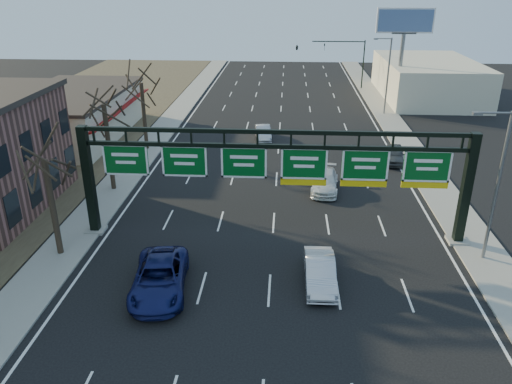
# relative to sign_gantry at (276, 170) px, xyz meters

# --- Properties ---
(ground) EXTENTS (160.00, 160.00, 0.00)m
(ground) POSITION_rel_sign_gantry_xyz_m (-0.16, -8.00, -4.63)
(ground) COLOR black
(ground) RESTS_ON ground
(sidewalk_left) EXTENTS (3.00, 120.00, 0.12)m
(sidewalk_left) POSITION_rel_sign_gantry_xyz_m (-12.96, 12.00, -4.57)
(sidewalk_left) COLOR gray
(sidewalk_left) RESTS_ON ground
(sidewalk_right) EXTENTS (3.00, 120.00, 0.12)m
(sidewalk_right) POSITION_rel_sign_gantry_xyz_m (12.64, 12.00, -4.57)
(sidewalk_right) COLOR gray
(sidewalk_right) RESTS_ON ground
(lane_markings) EXTENTS (21.60, 120.00, 0.01)m
(lane_markings) POSITION_rel_sign_gantry_xyz_m (-0.16, 12.00, -4.62)
(lane_markings) COLOR white
(lane_markings) RESTS_ON ground
(sign_gantry) EXTENTS (24.60, 1.20, 7.20)m
(sign_gantry) POSITION_rel_sign_gantry_xyz_m (0.00, 0.00, 0.00)
(sign_gantry) COLOR black
(sign_gantry) RESTS_ON ground
(cream_strip) EXTENTS (10.90, 18.40, 4.70)m
(cream_strip) POSITION_rel_sign_gantry_xyz_m (-21.64, 21.00, -2.27)
(cream_strip) COLOR beige
(cream_strip) RESTS_ON ground
(building_right_distant) EXTENTS (12.00, 20.00, 5.00)m
(building_right_distant) POSITION_rel_sign_gantry_xyz_m (19.84, 42.00, -2.13)
(building_right_distant) COLOR beige
(building_right_distant) RESTS_ON ground
(tree_gantry) EXTENTS (3.60, 3.60, 8.48)m
(tree_gantry) POSITION_rel_sign_gantry_xyz_m (-12.96, -3.00, 2.48)
(tree_gantry) COLOR black
(tree_gantry) RESTS_ON sidewalk_left
(tree_mid) EXTENTS (3.60, 3.60, 9.24)m
(tree_mid) POSITION_rel_sign_gantry_xyz_m (-12.96, 7.00, 3.23)
(tree_mid) COLOR black
(tree_mid) RESTS_ON sidewalk_left
(tree_far) EXTENTS (3.60, 3.60, 8.86)m
(tree_far) POSITION_rel_sign_gantry_xyz_m (-12.96, 17.00, 2.86)
(tree_far) COLOR black
(tree_far) RESTS_ON sidewalk_left
(streetlight_near) EXTENTS (2.15, 0.22, 9.00)m
(streetlight_near) POSITION_rel_sign_gantry_xyz_m (12.31, -2.00, 0.45)
(streetlight_near) COLOR slate
(streetlight_near) RESTS_ON sidewalk_right
(streetlight_far) EXTENTS (2.15, 0.22, 9.00)m
(streetlight_far) POSITION_rel_sign_gantry_xyz_m (12.31, 32.00, 0.45)
(streetlight_far) COLOR slate
(streetlight_far) RESTS_ON sidewalk_right
(billboard_right) EXTENTS (7.00, 0.50, 12.00)m
(billboard_right) POSITION_rel_sign_gantry_xyz_m (14.84, 36.98, 4.43)
(billboard_right) COLOR slate
(billboard_right) RESTS_ON ground
(traffic_signal_mast) EXTENTS (10.16, 0.54, 7.00)m
(traffic_signal_mast) POSITION_rel_sign_gantry_xyz_m (5.53, 47.00, 0.87)
(traffic_signal_mast) COLOR black
(traffic_signal_mast) RESTS_ON ground
(car_blue_suv) EXTENTS (3.43, 6.24, 1.65)m
(car_blue_suv) POSITION_rel_sign_gantry_xyz_m (-5.99, -6.45, -3.80)
(car_blue_suv) COLOR #121953
(car_blue_suv) RESTS_ON ground
(car_silver_sedan) EXTENTS (1.65, 4.61, 1.51)m
(car_silver_sedan) POSITION_rel_sign_gantry_xyz_m (2.56, -5.23, -3.87)
(car_silver_sedan) COLOR silver
(car_silver_sedan) RESTS_ON ground
(car_white_wagon) EXTENTS (2.47, 5.13, 1.44)m
(car_white_wagon) POSITION_rel_sign_gantry_xyz_m (3.67, 7.96, -3.91)
(car_white_wagon) COLOR white
(car_white_wagon) RESTS_ON ground
(car_grey_far) EXTENTS (2.50, 4.59, 1.48)m
(car_grey_far) POSITION_rel_sign_gantry_xyz_m (10.34, 14.83, -3.89)
(car_grey_far) COLOR #3F4244
(car_grey_far) RESTS_ON ground
(car_silver_distant) EXTENTS (1.95, 4.31, 1.37)m
(car_silver_distant) POSITION_rel_sign_gantry_xyz_m (-1.81, 21.03, -3.94)
(car_silver_distant) COLOR #B0B0B5
(car_silver_distant) RESTS_ON ground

